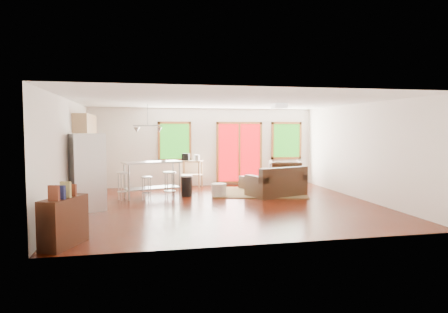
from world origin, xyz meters
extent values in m
cube|color=#310C04|center=(0.00, 0.00, -0.01)|extent=(7.50, 7.00, 0.02)
cube|color=white|center=(0.00, 0.00, 2.61)|extent=(7.50, 7.00, 0.02)
cube|color=silver|center=(0.00, 3.51, 1.30)|extent=(7.50, 0.02, 2.60)
cube|color=silver|center=(-3.76, 0.00, 1.30)|extent=(0.02, 7.00, 2.60)
cube|color=silver|center=(3.76, 0.00, 1.30)|extent=(0.02, 7.00, 2.60)
cube|color=silver|center=(0.00, -3.51, 1.30)|extent=(7.50, 0.02, 2.60)
cube|color=#195711|center=(-1.00, 3.46, 1.50)|extent=(0.94, 0.02, 1.14)
cube|color=brown|center=(-1.00, 3.46, 2.11)|extent=(1.10, 0.05, 0.08)
cube|color=brown|center=(-1.00, 3.46, 0.89)|extent=(1.10, 0.05, 0.08)
cube|color=brown|center=(-1.51, 3.46, 1.50)|extent=(0.08, 0.05, 1.30)
cube|color=brown|center=(-0.49, 3.46, 1.50)|extent=(0.08, 0.05, 1.30)
cube|color=#B3090D|center=(1.20, 3.46, 1.10)|extent=(1.44, 0.02, 1.94)
cube|color=brown|center=(1.20, 3.46, 2.11)|extent=(1.60, 0.05, 0.08)
cube|color=brown|center=(1.20, 3.46, 0.09)|extent=(1.60, 0.05, 0.08)
cube|color=brown|center=(0.44, 3.46, 1.10)|extent=(0.08, 0.05, 2.10)
cube|color=brown|center=(1.96, 3.46, 1.10)|extent=(0.08, 0.05, 2.10)
cube|color=brown|center=(1.20, 3.46, 1.10)|extent=(0.08, 0.05, 1.94)
cube|color=#195711|center=(2.90, 3.46, 1.50)|extent=(0.94, 0.02, 1.14)
cube|color=brown|center=(2.90, 3.46, 2.11)|extent=(1.10, 0.05, 0.08)
cube|color=brown|center=(2.90, 3.46, 0.89)|extent=(1.10, 0.05, 0.08)
cube|color=brown|center=(2.39, 3.46, 1.50)|extent=(0.08, 0.05, 1.30)
cube|color=brown|center=(3.41, 3.46, 1.50)|extent=(0.08, 0.05, 1.30)
cube|color=#3F5D34|center=(1.38, 1.60, 0.01)|extent=(3.10, 2.68, 0.03)
cube|color=black|center=(1.67, 1.02, 0.22)|extent=(1.78, 1.35, 0.44)
cube|color=black|center=(1.78, 0.70, 0.64)|extent=(1.56, 0.70, 0.40)
cube|color=black|center=(1.02, 0.80, 0.53)|extent=(0.49, 0.92, 0.17)
cube|color=black|center=(2.32, 1.24, 0.53)|extent=(0.49, 0.92, 0.17)
cube|color=black|center=(1.33, 0.96, 0.51)|extent=(0.80, 0.76, 0.13)
cube|color=black|center=(1.98, 1.18, 0.51)|extent=(0.80, 0.76, 0.13)
cube|color=black|center=(2.06, 1.69, 0.38)|extent=(1.08, 0.75, 0.04)
cube|color=black|center=(1.61, 1.53, 0.18)|extent=(0.07, 0.07, 0.36)
cube|color=black|center=(2.45, 1.40, 0.18)|extent=(0.07, 0.07, 0.36)
cube|color=black|center=(1.68, 1.97, 0.18)|extent=(0.07, 0.07, 0.36)
cube|color=black|center=(2.51, 1.84, 0.18)|extent=(0.07, 0.07, 0.36)
imported|color=black|center=(2.47, 2.43, 0.49)|extent=(1.16, 1.11, 0.99)
cube|color=black|center=(1.34, 2.40, 0.20)|extent=(0.79, 0.79, 0.41)
cylinder|color=beige|center=(0.05, 1.23, 0.18)|extent=(0.51, 0.51, 0.37)
imported|color=silver|center=(1.90, 1.89, 0.49)|extent=(0.20, 0.20, 0.18)
sphere|color=#AD331F|center=(1.93, 1.91, 0.64)|extent=(0.07, 0.07, 0.07)
sphere|color=#AD331F|center=(1.88, 1.87, 0.66)|extent=(0.07, 0.07, 0.07)
sphere|color=#AD331F|center=(1.90, 1.93, 0.68)|extent=(0.07, 0.07, 0.07)
imported|color=brown|center=(2.27, 1.87, 0.53)|extent=(0.19, 0.11, 0.27)
cube|color=tan|center=(-3.45, 1.70, 0.45)|extent=(0.60, 2.20, 0.90)
cube|color=black|center=(-3.45, 1.70, 0.92)|extent=(0.64, 2.24, 0.04)
cube|color=tan|center=(-3.57, 1.70, 1.95)|extent=(0.36, 2.20, 0.70)
cylinder|color=#B7BABC|center=(-3.45, 1.20, 1.03)|extent=(0.12, 0.12, 0.18)
cube|color=black|center=(-3.45, 2.10, 1.04)|extent=(0.22, 0.18, 0.20)
cube|color=#B7BABC|center=(-3.35, 0.01, 0.90)|extent=(0.93, 0.92, 1.81)
cube|color=gray|center=(-3.02, 0.14, 0.90)|extent=(0.27, 0.62, 1.77)
cylinder|color=gray|center=(-2.92, -0.05, 1.05)|extent=(0.03, 0.03, 1.20)
cylinder|color=gray|center=(-3.09, 0.35, 1.05)|extent=(0.03, 0.03, 1.20)
cube|color=#B7BABC|center=(-1.80, 1.49, 0.99)|extent=(1.70, 1.07, 0.04)
cube|color=gray|center=(-1.80, 1.49, 0.26)|extent=(1.58, 0.95, 0.03)
cylinder|color=gray|center=(-2.42, 1.05, 0.48)|extent=(0.05, 0.05, 0.96)
cylinder|color=gray|center=(-1.04, 1.46, 0.48)|extent=(0.05, 0.05, 0.96)
cylinder|color=gray|center=(-2.56, 1.51, 0.48)|extent=(0.05, 0.05, 0.96)
cylinder|color=gray|center=(-1.18, 1.93, 0.48)|extent=(0.05, 0.05, 0.96)
imported|color=white|center=(-1.49, 1.35, 1.01)|extent=(0.15, 0.13, 0.13)
cylinder|color=#B7BABC|center=(-2.57, 1.20, 0.73)|extent=(0.47, 0.47, 0.04)
cylinder|color=gray|center=(-2.52, 1.33, 0.36)|extent=(0.03, 0.03, 0.71)
cylinder|color=gray|center=(-2.70, 1.25, 0.36)|extent=(0.03, 0.03, 0.71)
cylinder|color=gray|center=(-2.62, 1.07, 0.36)|extent=(0.03, 0.03, 0.71)
cylinder|color=gray|center=(-2.44, 1.15, 0.36)|extent=(0.03, 0.03, 0.71)
cylinder|color=gray|center=(-2.57, 1.20, 0.23)|extent=(0.43, 0.43, 0.02)
cylinder|color=#B7BABC|center=(-1.96, 1.09, 0.62)|extent=(0.39, 0.39, 0.04)
cylinder|color=gray|center=(-1.86, 1.14, 0.30)|extent=(0.03, 0.03, 0.60)
cylinder|color=gray|center=(-2.01, 1.20, 0.30)|extent=(0.03, 0.03, 0.60)
cylinder|color=gray|center=(-2.07, 1.05, 0.30)|extent=(0.03, 0.03, 0.60)
cylinder|color=gray|center=(-1.92, 0.99, 0.30)|extent=(0.03, 0.03, 0.60)
cylinder|color=gray|center=(-1.96, 1.09, 0.19)|extent=(0.35, 0.35, 0.01)
cylinder|color=#B7BABC|center=(-1.34, 1.09, 0.73)|extent=(0.46, 0.46, 0.04)
cylinder|color=gray|center=(-1.22, 1.14, 0.36)|extent=(0.03, 0.03, 0.71)
cylinder|color=gray|center=(-1.40, 1.21, 0.36)|extent=(0.03, 0.03, 0.71)
cylinder|color=gray|center=(-1.47, 1.03, 0.36)|extent=(0.03, 0.03, 0.71)
cylinder|color=gray|center=(-1.29, 0.96, 0.36)|extent=(0.03, 0.03, 0.71)
cylinder|color=gray|center=(-1.34, 1.09, 0.23)|extent=(0.42, 0.42, 0.02)
cylinder|color=black|center=(-0.83, 1.52, 0.28)|extent=(0.40, 0.40, 0.56)
cylinder|color=#B7BABC|center=(-0.83, 1.52, 0.57)|extent=(0.41, 0.41, 0.05)
cube|color=tan|center=(-0.49, 3.18, 0.86)|extent=(0.85, 0.72, 0.04)
cube|color=tan|center=(-0.49, 3.18, 0.41)|extent=(0.80, 0.67, 0.03)
cube|color=tan|center=(-0.85, 3.14, 0.43)|extent=(0.05, 0.05, 0.87)
cube|color=tan|center=(-0.28, 2.89, 0.43)|extent=(0.05, 0.05, 0.87)
cube|color=tan|center=(-0.69, 3.48, 0.43)|extent=(0.05, 0.05, 0.87)
cube|color=tan|center=(-0.13, 3.23, 0.43)|extent=(0.05, 0.05, 0.87)
cube|color=black|center=(-0.66, 3.26, 0.99)|extent=(0.29, 0.28, 0.23)
cylinder|color=#B7BABC|center=(-0.32, 3.11, 0.97)|extent=(0.22, 0.22, 0.19)
cube|color=black|center=(-3.35, -2.93, 0.40)|extent=(0.70, 0.97, 0.80)
cube|color=brown|center=(-3.43, -3.22, 0.92)|extent=(0.18, 0.12, 0.24)
cube|color=navy|center=(-3.37, -3.09, 0.91)|extent=(0.18, 0.12, 0.22)
cube|color=tan|center=(-3.30, -2.95, 0.93)|extent=(0.18, 0.12, 0.26)
cube|color=brown|center=(-3.24, -2.81, 0.90)|extent=(0.18, 0.12, 0.20)
cube|color=white|center=(1.60, 0.60, 2.53)|extent=(0.35, 0.35, 0.12)
cylinder|color=gray|center=(-1.90, 1.50, 2.30)|extent=(0.02, 0.02, 0.60)
cube|color=gray|center=(-1.90, 1.50, 2.00)|extent=(0.80, 0.04, 0.03)
cone|color=#B7BABC|center=(-2.20, 1.50, 1.88)|extent=(0.18, 0.18, 0.14)
cone|color=#B7BABC|center=(-1.60, 1.50, 1.88)|extent=(0.18, 0.18, 0.14)
camera|label=1|loc=(-2.11, -9.74, 1.92)|focal=32.00mm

